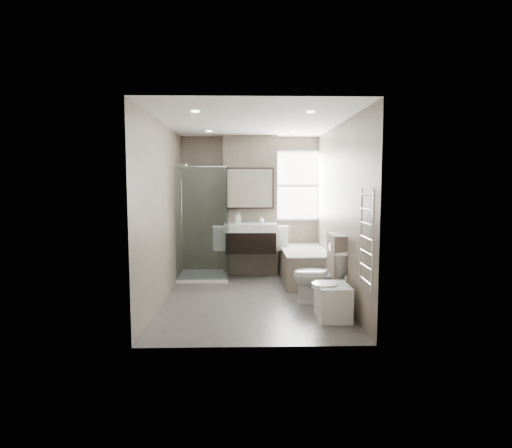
{
  "coord_description": "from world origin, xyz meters",
  "views": [
    {
      "loc": [
        -0.1,
        -6.28,
        1.74
      ],
      "look_at": [
        0.06,
        0.15,
        1.11
      ],
      "focal_mm": 30.0,
      "sensor_mm": 36.0,
      "label": 1
    }
  ],
  "objects_px": {
    "vanity": "(251,237)",
    "toilet": "(320,276)",
    "bathtub": "(304,264)",
    "bidet": "(333,301)"
  },
  "relations": [
    {
      "from": "vanity",
      "to": "bathtub",
      "type": "distance_m",
      "value": 1.07
    },
    {
      "from": "toilet",
      "to": "bidet",
      "type": "height_order",
      "value": "toilet"
    },
    {
      "from": "vanity",
      "to": "toilet",
      "type": "height_order",
      "value": "vanity"
    },
    {
      "from": "bathtub",
      "to": "toilet",
      "type": "height_order",
      "value": "toilet"
    },
    {
      "from": "vanity",
      "to": "bathtub",
      "type": "relative_size",
      "value": 0.59
    },
    {
      "from": "bathtub",
      "to": "bidet",
      "type": "distance_m",
      "value": 2.07
    },
    {
      "from": "bathtub",
      "to": "toilet",
      "type": "xyz_separation_m",
      "value": [
        0.05,
        -1.37,
        0.08
      ]
    },
    {
      "from": "vanity",
      "to": "bidet",
      "type": "distance_m",
      "value": 2.65
    },
    {
      "from": "vanity",
      "to": "toilet",
      "type": "distance_m",
      "value": 1.98
    },
    {
      "from": "bathtub",
      "to": "bidet",
      "type": "xyz_separation_m",
      "value": [
        0.09,
        -2.07,
        -0.08
      ]
    }
  ]
}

